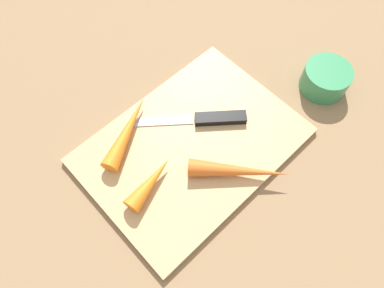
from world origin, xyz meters
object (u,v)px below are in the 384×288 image
carrot_longest (239,171)px  carrot_shortest (150,183)px  small_bowl (325,79)px  knife (211,117)px  carrot_medium (127,131)px  cutting_board (192,146)px

carrot_longest → carrot_shortest: bearing=-167.7°
small_bowl → knife: bearing=156.9°
carrot_medium → knife: bearing=-57.5°
cutting_board → carrot_longest: 0.10m
knife → carrot_medium: size_ratio=1.15×
carrot_longest → small_bowl: bearing=51.4°
carrot_shortest → carrot_medium: size_ratio=0.68×
cutting_board → knife: bearing=12.7°
carrot_medium → small_bowl: bearing=-53.1°
knife → small_bowl: bearing=-162.9°
knife → carrot_medium: (-0.13, 0.07, 0.01)m
cutting_board → carrot_medium: (-0.07, 0.09, 0.02)m
carrot_medium → carrot_longest: same height
cutting_board → carrot_medium: size_ratio=2.50×
cutting_board → carrot_medium: carrot_medium is taller
small_bowl → carrot_shortest: bearing=169.9°
cutting_board → small_bowl: small_bowl is taller
cutting_board → small_bowl: 0.28m
cutting_board → knife: (0.06, 0.01, 0.01)m
knife → carrot_medium: carrot_medium is taller
carrot_medium → cutting_board: bearing=-79.4°
carrot_medium → carrot_longest: size_ratio=0.88×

